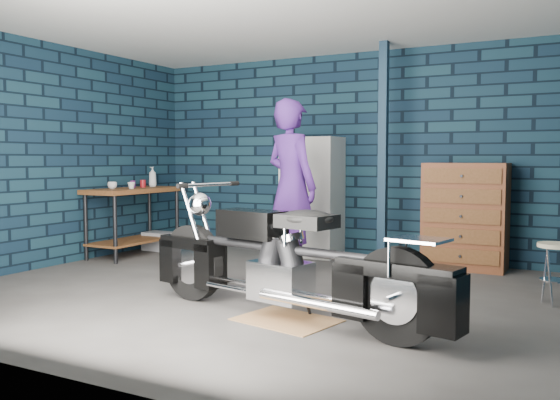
# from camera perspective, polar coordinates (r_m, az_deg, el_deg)

# --- Properties ---
(ground) EXTENTS (6.00, 6.00, 0.00)m
(ground) POSITION_cam_1_polar(r_m,az_deg,el_deg) (5.83, -1.55, -8.95)
(ground) COLOR #504D4A
(ground) RESTS_ON ground
(room_walls) EXTENTS (6.02, 5.01, 2.71)m
(room_walls) POSITION_cam_1_polar(r_m,az_deg,el_deg) (6.20, 0.96, 9.53)
(room_walls) COLOR black
(room_walls) RESTS_ON ground
(support_post) EXTENTS (0.10, 0.10, 2.70)m
(support_post) POSITION_cam_1_polar(r_m,az_deg,el_deg) (7.25, 9.88, 4.29)
(support_post) COLOR #122639
(support_post) RESTS_ON ground
(workbench) EXTENTS (0.60, 1.40, 0.91)m
(workbench) POSITION_cam_1_polar(r_m,az_deg,el_deg) (8.25, -13.89, -2.04)
(workbench) COLOR brown
(workbench) RESTS_ON ground
(drip_mat) EXTENTS (0.87, 0.72, 0.01)m
(drip_mat) POSITION_cam_1_polar(r_m,az_deg,el_deg) (4.88, 0.65, -11.47)
(drip_mat) COLOR #9B7043
(drip_mat) RESTS_ON ground
(motorcycle) EXTENTS (2.57, 1.16, 1.10)m
(motorcycle) POSITION_cam_1_polar(r_m,az_deg,el_deg) (4.77, 0.66, -5.15)
(motorcycle) COLOR black
(motorcycle) RESTS_ON ground
(person) EXTENTS (0.85, 0.71, 1.98)m
(person) POSITION_cam_1_polar(r_m,az_deg,el_deg) (6.79, 1.10, 1.34)
(person) COLOR #471F77
(person) RESTS_ON ground
(storage_bin) EXTENTS (0.42, 0.30, 0.26)m
(storage_bin) POSITION_cam_1_polar(r_m,az_deg,el_deg) (8.65, -11.54, -3.89)
(storage_bin) COLOR gray
(storage_bin) RESTS_ON ground
(locker) EXTENTS (0.74, 0.53, 1.59)m
(locker) POSITION_cam_1_polar(r_m,az_deg,el_deg) (7.92, 3.09, 0.29)
(locker) COLOR silver
(locker) RESTS_ON ground
(tool_chest) EXTENTS (0.94, 0.52, 1.26)m
(tool_chest) POSITION_cam_1_polar(r_m,az_deg,el_deg) (7.33, 17.39, -1.49)
(tool_chest) COLOR brown
(tool_chest) RESTS_ON ground
(shop_stool) EXTENTS (0.37, 0.37, 0.55)m
(shop_stool) POSITION_cam_1_polar(r_m,az_deg,el_deg) (5.87, 24.90, -6.48)
(shop_stool) COLOR beige
(shop_stool) RESTS_ON ground
(cup_a) EXTENTS (0.16, 0.16, 0.09)m
(cup_a) POSITION_cam_1_polar(r_m,az_deg,el_deg) (8.06, -15.84, 1.37)
(cup_a) COLOR beige
(cup_a) RESTS_ON workbench
(cup_b) EXTENTS (0.12, 0.12, 0.09)m
(cup_b) POSITION_cam_1_polar(r_m,az_deg,el_deg) (8.03, -14.12, 1.37)
(cup_b) COLOR beige
(cup_b) RESTS_ON workbench
(mug_purple) EXTENTS (0.08, 0.08, 0.10)m
(mug_purple) POSITION_cam_1_polar(r_m,az_deg,el_deg) (8.34, -13.99, 1.49)
(mug_purple) COLOR #631A6A
(mug_purple) RESTS_ON workbench
(mug_red) EXTENTS (0.09, 0.09, 0.10)m
(mug_red) POSITION_cam_1_polar(r_m,az_deg,el_deg) (8.38, -13.06, 1.54)
(mug_red) COLOR maroon
(mug_red) RESTS_ON workbench
(bottle) EXTENTS (0.11, 0.11, 0.28)m
(bottle) POSITION_cam_1_polar(r_m,az_deg,el_deg) (8.62, -12.17, 2.21)
(bottle) COLOR gray
(bottle) RESTS_ON workbench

